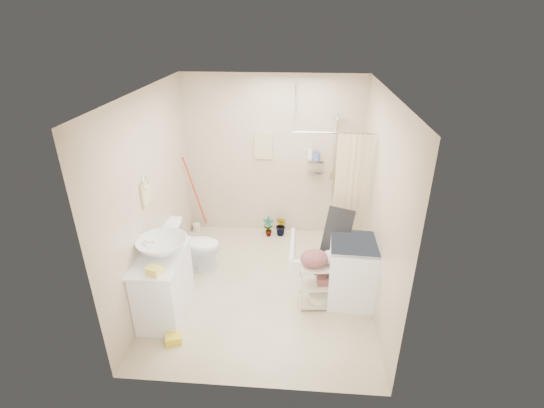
{
  "coord_description": "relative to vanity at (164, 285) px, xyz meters",
  "views": [
    {
      "loc": [
        0.45,
        -4.32,
        3.37
      ],
      "look_at": [
        0.09,
        0.25,
        1.15
      ],
      "focal_mm": 26.0,
      "sensor_mm": 36.0,
      "label": 1
    }
  ],
  "objects": [
    {
      "name": "floor",
      "position": [
        1.16,
        0.58,
        -0.41
      ],
      "size": [
        3.2,
        3.2,
        0.0
      ],
      "primitive_type": "plane",
      "color": "beige",
      "rests_on": "ground"
    },
    {
      "name": "ceiling",
      "position": [
        1.16,
        0.58,
        2.19
      ],
      "size": [
        2.8,
        3.2,
        0.04
      ],
      "primitive_type": "cube",
      "color": "silver",
      "rests_on": "ground"
    },
    {
      "name": "wall_back",
      "position": [
        1.16,
        2.18,
        0.89
      ],
      "size": [
        2.8,
        0.04,
        2.6
      ],
      "primitive_type": "cube",
      "color": "beige",
      "rests_on": "ground"
    },
    {
      "name": "wall_front",
      "position": [
        1.16,
        -1.02,
        0.89
      ],
      "size": [
        2.8,
        0.04,
        2.6
      ],
      "primitive_type": "cube",
      "color": "beige",
      "rests_on": "ground"
    },
    {
      "name": "wall_left",
      "position": [
        -0.24,
        0.58,
        0.89
      ],
      "size": [
        0.04,
        3.2,
        2.6
      ],
      "primitive_type": "cube",
      "color": "beige",
      "rests_on": "ground"
    },
    {
      "name": "wall_right",
      "position": [
        2.56,
        0.58,
        0.89
      ],
      "size": [
        0.04,
        3.2,
        2.6
      ],
      "primitive_type": "cube",
      "color": "beige",
      "rests_on": "ground"
    },
    {
      "name": "vanity",
      "position": [
        0.0,
        0.0,
        0.0
      ],
      "size": [
        0.55,
        0.95,
        0.83
      ],
      "primitive_type": "cube",
      "rotation": [
        0.0,
        0.0,
        0.03
      ],
      "color": "silver",
      "rests_on": "ground"
    },
    {
      "name": "sink",
      "position": [
        0.04,
        0.04,
        0.51
      ],
      "size": [
        0.73,
        0.73,
        0.2
      ],
      "primitive_type": "imported",
      "rotation": [
        0.0,
        0.0,
        -0.27
      ],
      "color": "silver",
      "rests_on": "vanity"
    },
    {
      "name": "counter_basket",
      "position": [
        0.07,
        -0.35,
        0.46
      ],
      "size": [
        0.19,
        0.17,
        0.09
      ],
      "primitive_type": "cube",
      "rotation": [
        0.0,
        0.0,
        -0.35
      ],
      "color": "#ECD64C",
      "rests_on": "vanity"
    },
    {
      "name": "floor_basket",
      "position": [
        0.24,
        -0.5,
        -0.34
      ],
      "size": [
        0.31,
        0.27,
        0.14
      ],
      "primitive_type": "cube",
      "rotation": [
        0.0,
        0.0,
        0.33
      ],
      "color": "yellow",
      "rests_on": "ground"
    },
    {
      "name": "toilet",
      "position": [
        0.12,
        0.97,
        -0.04
      ],
      "size": [
        0.74,
        0.42,
        0.75
      ],
      "primitive_type": "imported",
      "rotation": [
        0.0,
        0.0,
        1.57
      ],
      "color": "white",
      "rests_on": "ground"
    },
    {
      "name": "mop",
      "position": [
        -0.15,
        2.04,
        0.27
      ],
      "size": [
        0.15,
        0.15,
        1.37
      ],
      "primitive_type": null,
      "rotation": [
        0.0,
        0.0,
        -0.14
      ],
      "color": "red",
      "rests_on": "ground"
    },
    {
      "name": "potted_plant_a",
      "position": [
        1.1,
        1.95,
        -0.24
      ],
      "size": [
        0.19,
        0.13,
        0.35
      ],
      "primitive_type": "imported",
      "rotation": [
        0.0,
        0.0,
        0.04
      ],
      "color": "brown",
      "rests_on": "ground"
    },
    {
      "name": "potted_plant_b",
      "position": [
        1.31,
        1.98,
        -0.23
      ],
      "size": [
        0.25,
        0.26,
        0.36
      ],
      "primitive_type": "imported",
      "rotation": [
        0.0,
        0.0,
        -0.87
      ],
      "color": "brown",
      "rests_on": "ground"
    },
    {
      "name": "hanging_towel",
      "position": [
        1.01,
        2.16,
        1.09
      ],
      "size": [
        0.28,
        0.03,
        0.42
      ],
      "primitive_type": "cube",
      "color": "beige",
      "rests_on": "wall_back"
    },
    {
      "name": "towel_ring",
      "position": [
        -0.22,
        0.38,
        1.06
      ],
      "size": [
        0.04,
        0.22,
        0.34
      ],
      "primitive_type": null,
      "color": "#DCCD85",
      "rests_on": "wall_left"
    },
    {
      "name": "tp_holder",
      "position": [
        -0.2,
        0.63,
        0.31
      ],
      "size": [
        0.08,
        0.12,
        0.14
      ],
      "primitive_type": null,
      "color": "white",
      "rests_on": "wall_left"
    },
    {
      "name": "shower",
      "position": [
        2.01,
        1.63,
        0.64
      ],
      "size": [
        1.1,
        1.1,
        2.1
      ],
      "primitive_type": null,
      "color": "white",
      "rests_on": "ground"
    },
    {
      "name": "shampoo_bottle_a",
      "position": [
        1.74,
        2.11,
        1.02
      ],
      "size": [
        0.08,
        0.09,
        0.22
      ],
      "primitive_type": "imported",
      "rotation": [
        0.0,
        0.0,
        -0.02
      ],
      "color": "silver",
      "rests_on": "shower"
    },
    {
      "name": "shampoo_bottle_b",
      "position": [
        1.84,
        2.1,
        0.99
      ],
      "size": [
        0.1,
        0.1,
        0.17
      ],
      "primitive_type": "imported",
      "rotation": [
        0.0,
        0.0,
        -0.3
      ],
      "color": "#4C5CA6",
      "rests_on": "shower"
    },
    {
      "name": "washing_machine",
      "position": [
        2.3,
        0.44,
        0.02
      ],
      "size": [
        0.62,
        0.64,
        0.86
      ],
      "primitive_type": "cube",
      "rotation": [
        0.0,
        0.0,
        -0.05
      ],
      "color": "white",
      "rests_on": "ground"
    },
    {
      "name": "laundry_rack",
      "position": [
        1.9,
        0.3,
        -0.05
      ],
      "size": [
        0.55,
        0.36,
        0.73
      ],
      "primitive_type": null,
      "rotation": [
        0.0,
        0.0,
        0.1
      ],
      "color": "beige",
      "rests_on": "ground"
    },
    {
      "name": "ironing_board",
      "position": [
        2.06,
        0.62,
        0.19
      ],
      "size": [
        0.35,
        0.14,
        1.2
      ],
      "primitive_type": null,
      "rotation": [
        0.0,
        0.0,
        -0.12
      ],
      "color": "black",
      "rests_on": "ground"
    }
  ]
}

